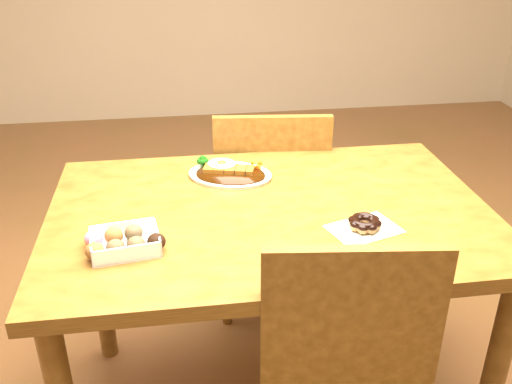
{
  "coord_description": "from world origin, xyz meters",
  "views": [
    {
      "loc": [
        -0.23,
        -1.35,
        1.49
      ],
      "look_at": [
        -0.04,
        -0.01,
        0.81
      ],
      "focal_mm": 40.0,
      "sensor_mm": 36.0,
      "label": 1
    }
  ],
  "objects": [
    {
      "name": "chair_far",
      "position": [
        0.09,
        0.54,
        0.48
      ],
      "size": [
        0.46,
        0.46,
        0.87
      ],
      "rotation": [
        0.0,
        0.0,
        3.04
      ],
      "color": "#553111",
      "rests_on": "ground"
    },
    {
      "name": "donut_box",
      "position": [
        -0.38,
        -0.16,
        0.77
      ],
      "size": [
        0.19,
        0.15,
        0.05
      ],
      "rotation": [
        0.0,
        0.0,
        0.15
      ],
      "color": "white",
      "rests_on": "table"
    },
    {
      "name": "katsu_curry_plate",
      "position": [
        -0.09,
        0.22,
        0.76
      ],
      "size": [
        0.29,
        0.25,
        0.05
      ],
      "rotation": [
        0.0,
        0.0,
        -0.33
      ],
      "color": "white",
      "rests_on": "table"
    },
    {
      "name": "pon_de_ring",
      "position": [
        0.22,
        -0.15,
        0.77
      ],
      "size": [
        0.2,
        0.17,
        0.03
      ],
      "rotation": [
        0.0,
        0.0,
        0.32
      ],
      "color": "silver",
      "rests_on": "table"
    },
    {
      "name": "table",
      "position": [
        0.0,
        0.0,
        0.65
      ],
      "size": [
        1.2,
        0.8,
        0.75
      ],
      "color": "#553111",
      "rests_on": "ground"
    }
  ]
}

